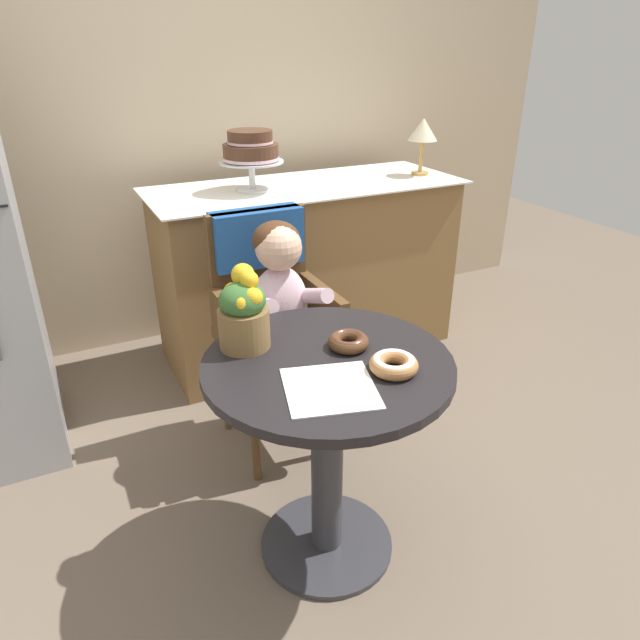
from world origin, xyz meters
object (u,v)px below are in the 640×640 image
at_px(tiered_cake_stand, 251,150).
at_px(table_lamp, 423,132).
at_px(wicker_chair, 268,294).
at_px(flower_vase, 243,311).
at_px(donut_front, 348,341).
at_px(cafe_table, 327,421).
at_px(seated_child, 283,299).
at_px(donut_mid, 394,364).

xyz_separation_m(tiered_cake_stand, table_lamp, (0.92, -0.05, 0.03)).
distance_m(wicker_chair, flower_vase, 0.61).
bearing_deg(donut_front, table_lamp, 47.79).
distance_m(cafe_table, flower_vase, 0.41).
bearing_deg(cafe_table, flower_vase, 134.50).
xyz_separation_m(flower_vase, tiered_cake_stand, (0.45, 1.12, 0.25)).
relative_size(flower_vase, tiered_cake_stand, 0.82).
bearing_deg(seated_child, tiered_cake_stand, 76.95).
relative_size(cafe_table, seated_child, 0.99).
xyz_separation_m(seated_child, donut_mid, (0.04, -0.67, 0.07)).
height_order(cafe_table, table_lamp, table_lamp).
height_order(donut_front, flower_vase, flower_vase).
relative_size(flower_vase, table_lamp, 0.86).
bearing_deg(cafe_table, wicker_chair, 82.65).
height_order(cafe_table, donut_mid, donut_mid).
distance_m(flower_vase, table_lamp, 1.75).
relative_size(wicker_chair, flower_vase, 3.89).
distance_m(cafe_table, donut_front, 0.25).
bearing_deg(wicker_chair, tiered_cake_stand, 69.26).
bearing_deg(donut_mid, cafe_table, 134.64).
height_order(seated_child, tiered_cake_stand, tiered_cake_stand).
relative_size(seated_child, table_lamp, 2.55).
bearing_deg(tiered_cake_stand, flower_vase, -111.80).
bearing_deg(wicker_chair, flower_vase, -122.51).
relative_size(donut_mid, flower_vase, 0.55).
relative_size(cafe_table, wicker_chair, 0.75).
distance_m(flower_vase, tiered_cake_stand, 1.23).
bearing_deg(table_lamp, wicker_chair, -153.01).
bearing_deg(table_lamp, seated_child, -146.92).
xyz_separation_m(cafe_table, tiered_cake_stand, (0.27, 1.30, 0.58)).
distance_m(wicker_chair, seated_child, 0.16).
relative_size(cafe_table, flower_vase, 2.94).
relative_size(cafe_table, table_lamp, 2.53).
bearing_deg(tiered_cake_stand, cafe_table, -101.59).
xyz_separation_m(donut_mid, table_lamp, (1.05, 1.38, 0.37)).
xyz_separation_m(wicker_chair, table_lamp, (1.09, 0.56, 0.48)).
bearing_deg(seated_child, donut_front, -90.13).
distance_m(donut_mid, flower_vase, 0.45).
bearing_deg(table_lamp, cafe_table, -133.51).
distance_m(donut_front, table_lamp, 1.67).
relative_size(seated_child, donut_mid, 5.40).
height_order(wicker_chair, table_lamp, table_lamp).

